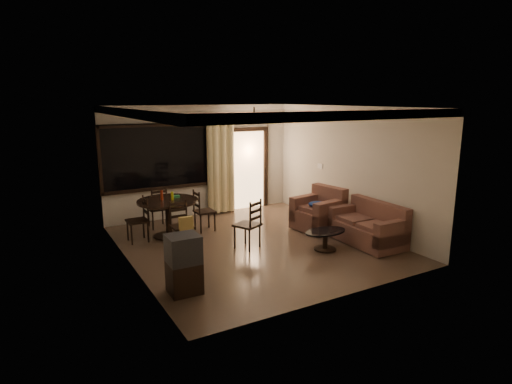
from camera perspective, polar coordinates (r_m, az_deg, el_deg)
ground at (r=8.95m, az=-0.23°, el=-6.95°), size 5.50×5.50×0.00m
room_shell at (r=10.34m, az=-2.21°, el=6.11°), size 5.50×6.70×5.50m
dining_table at (r=9.45m, az=-11.64°, el=-2.08°), size 1.31×1.31×1.04m
dining_chair_west at (r=9.37m, az=-15.42°, el=-4.71°), size 0.42×0.42×0.95m
dining_chair_east at (r=9.82m, az=-6.91°, el=-3.54°), size 0.42×0.42×0.95m
dining_chair_south at (r=8.76m, az=-9.76°, el=-5.48°), size 0.42×0.48×0.95m
dining_chair_north at (r=10.26m, az=-12.94°, el=-3.07°), size 0.42×0.42×0.95m
tv_cabinet at (r=6.77m, az=-9.59°, el=-9.44°), size 0.51×0.45×0.94m
sofa at (r=9.22m, az=14.84°, el=-4.59°), size 0.88×1.60×0.85m
armchair at (r=9.94m, az=8.52°, el=-2.73°), size 1.08×1.08×0.95m
coffee_table at (r=8.66m, az=9.22°, el=-5.96°), size 0.90×0.54×0.40m
side_chair at (r=8.64m, az=-1.09°, el=-5.56°), size 0.60×0.60×1.01m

